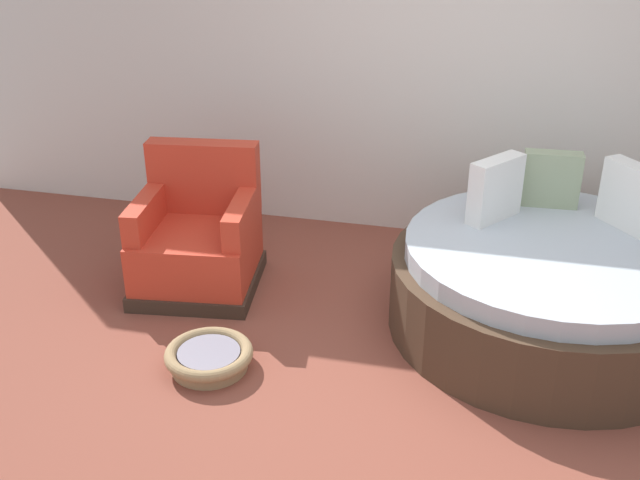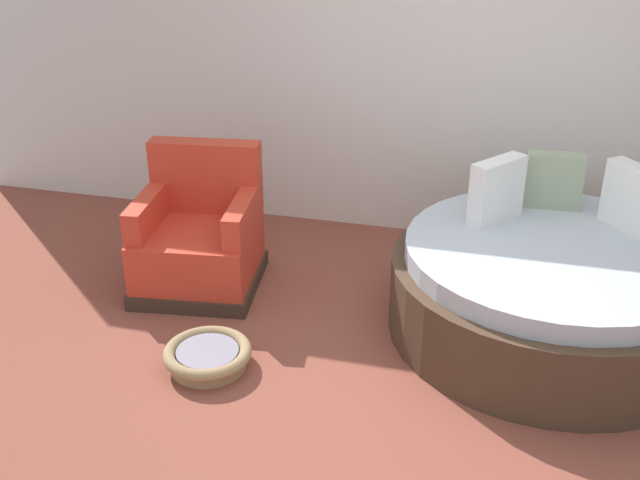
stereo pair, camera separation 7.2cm
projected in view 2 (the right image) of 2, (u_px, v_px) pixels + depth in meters
The scene contains 5 objects.
ground_plane at pixel (386, 384), 4.19m from camera, with size 8.00×8.00×0.02m, color brown.
back_wall at pixel (444, 58), 5.40m from camera, with size 8.00×0.12×2.73m, color silver.
round_daybed at pixel (550, 287), 4.54m from camera, with size 1.93×1.93×1.00m.
red_armchair at pixel (200, 239), 5.08m from camera, with size 0.89×0.89×0.94m.
pet_basket at pixel (208, 356), 4.29m from camera, with size 0.51×0.51×0.13m.
Camera 2 is at (0.50, -3.39, 2.57)m, focal length 41.95 mm.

